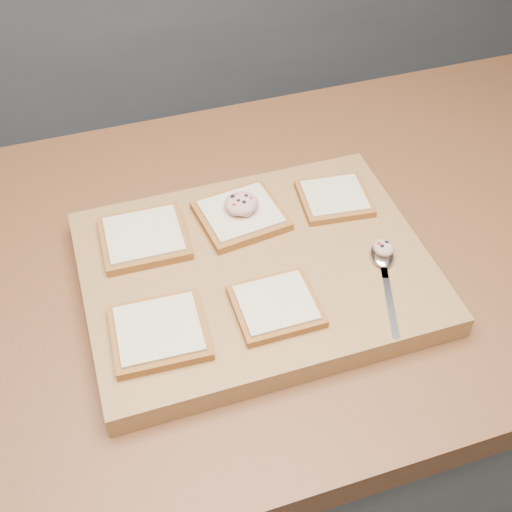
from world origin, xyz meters
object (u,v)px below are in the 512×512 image
Objects in this scene: bread_far_center at (241,215)px; tuna_salad_dollop at (241,203)px; cutting_board at (256,272)px; spoon at (383,261)px.

bread_far_center is 2.65× the size of tuna_salad_dollop.
cutting_board is 3.60× the size of bread_far_center.
spoon is at bearing -42.11° from bread_far_center.
tuna_salad_dollop is at bearing 85.41° from cutting_board.
bread_far_center is at bearing 86.38° from cutting_board.
spoon is at bearing -18.32° from cutting_board.
bread_far_center is at bearing -123.15° from tuna_salad_dollop.
tuna_salad_dollop is (0.00, 0.00, 0.02)m from bread_far_center.
bread_far_center is 0.23m from spoon.
cutting_board is at bearing 161.68° from spoon.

